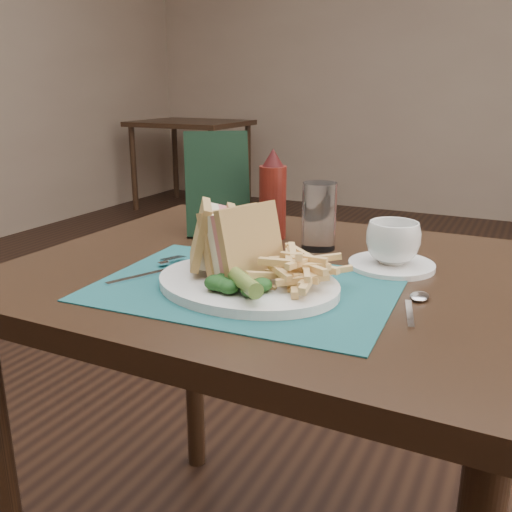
# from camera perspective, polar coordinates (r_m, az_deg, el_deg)

# --- Properties ---
(floor) EXTENTS (7.00, 7.00, 0.00)m
(floor) POSITION_cam_1_polar(r_m,az_deg,el_deg) (1.79, 8.85, -19.78)
(floor) COLOR black
(floor) RESTS_ON ground
(wall_back) EXTENTS (6.00, 0.00, 6.00)m
(wall_back) POSITION_cam_1_polar(r_m,az_deg,el_deg) (5.01, 21.34, 3.53)
(wall_back) COLOR gray
(wall_back) RESTS_ON ground
(table_main) EXTENTS (0.90, 0.75, 0.75)m
(table_main) POSITION_cam_1_polar(r_m,az_deg,el_deg) (1.19, 1.82, -18.50)
(table_main) COLOR black
(table_main) RESTS_ON ground
(table_bg_left) EXTENTS (0.90, 0.75, 0.75)m
(table_bg_left) POSITION_cam_1_polar(r_m,az_deg,el_deg) (5.08, -6.42, 9.06)
(table_bg_left) COLOR black
(table_bg_left) RESTS_ON ground
(placemat) EXTENTS (0.48, 0.36, 0.00)m
(placemat) POSITION_cam_1_polar(r_m,az_deg,el_deg) (0.91, -1.05, -3.12)
(placemat) COLOR #1B5356
(placemat) RESTS_ON table_main
(plate) EXTENTS (0.33, 0.27, 0.01)m
(plate) POSITION_cam_1_polar(r_m,az_deg,el_deg) (0.90, -0.86, -2.79)
(plate) COLOR white
(plate) RESTS_ON placemat
(sandwich_half_a) EXTENTS (0.13, 0.14, 0.11)m
(sandwich_half_a) POSITION_cam_1_polar(r_m,az_deg,el_deg) (0.93, -5.57, 1.93)
(sandwich_half_a) COLOR tan
(sandwich_half_a) RESTS_ON plate
(sandwich_half_b) EXTENTS (0.11, 0.14, 0.12)m
(sandwich_half_b) POSITION_cam_1_polar(r_m,az_deg,el_deg) (0.91, -2.30, 1.86)
(sandwich_half_b) COLOR tan
(sandwich_half_b) RESTS_ON plate
(kale_garnish) EXTENTS (0.11, 0.08, 0.03)m
(kale_garnish) POSITION_cam_1_polar(r_m,az_deg,el_deg) (0.84, -1.65, -2.64)
(kale_garnish) COLOR #153A16
(kale_garnish) RESTS_ON plate
(pickle_spear) EXTENTS (0.11, 0.10, 0.03)m
(pickle_spear) POSITION_cam_1_polar(r_m,az_deg,el_deg) (0.83, -1.51, -2.35)
(pickle_spear) COLOR #57762D
(pickle_spear) RESTS_ON plate
(fries_pile) EXTENTS (0.18, 0.20, 0.06)m
(fries_pile) POSITION_cam_1_polar(r_m,az_deg,el_deg) (0.87, 4.08, -0.72)
(fries_pile) COLOR #E8BE74
(fries_pile) RESTS_ON plate
(fork) EXTENTS (0.10, 0.17, 0.01)m
(fork) POSITION_cam_1_polar(r_m,az_deg,el_deg) (0.99, -10.50, -1.29)
(fork) COLOR silver
(fork) RESTS_ON placemat
(spoon) EXTENTS (0.07, 0.15, 0.01)m
(spoon) POSITION_cam_1_polar(r_m,az_deg,el_deg) (0.85, 15.47, -4.81)
(spoon) COLOR silver
(spoon) RESTS_ON table_main
(saucer) EXTENTS (0.17, 0.17, 0.01)m
(saucer) POSITION_cam_1_polar(r_m,az_deg,el_deg) (1.03, 13.38, -0.90)
(saucer) COLOR white
(saucer) RESTS_ON table_main
(coffee_cup) EXTENTS (0.12, 0.12, 0.07)m
(coffee_cup) POSITION_cam_1_polar(r_m,az_deg,el_deg) (1.02, 13.54, 1.33)
(coffee_cup) COLOR white
(coffee_cup) RESTS_ON saucer
(drinking_glass) EXTENTS (0.09, 0.09, 0.13)m
(drinking_glass) POSITION_cam_1_polar(r_m,az_deg,el_deg) (1.11, 6.32, 3.99)
(drinking_glass) COLOR white
(drinking_glass) RESTS_ON table_main
(ketchup_bottle) EXTENTS (0.07, 0.07, 0.19)m
(ketchup_bottle) POSITION_cam_1_polar(r_m,az_deg,el_deg) (1.18, 1.69, 6.23)
(ketchup_bottle) COLOR #5E1710
(ketchup_bottle) RESTS_ON table_main
(check_presenter) EXTENTS (0.16, 0.14, 0.22)m
(check_presenter) POSITION_cam_1_polar(r_m,az_deg,el_deg) (1.22, -3.90, 7.21)
(check_presenter) COLOR black
(check_presenter) RESTS_ON table_main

